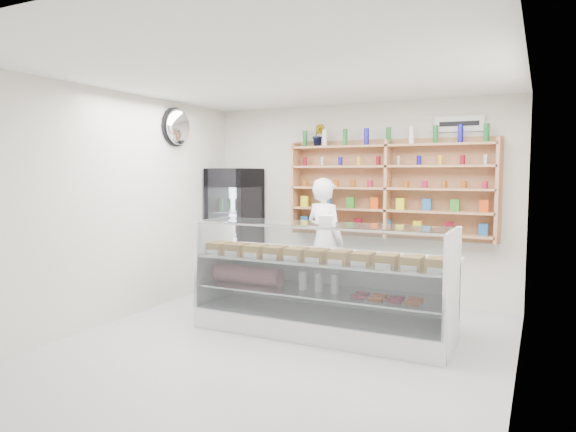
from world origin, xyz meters
The scene contains 8 objects.
room centered at (0.00, 0.00, 1.40)m, with size 5.00×5.00×5.00m.
display_counter centered at (0.22, 0.66, 0.35)m, with size 2.88×0.86×1.26m.
shop_worker centered at (-0.26, 1.93, 0.87)m, with size 0.64×0.42×1.74m, color white.
drinks_cooler centered at (-1.85, 2.13, 0.94)m, with size 0.71×0.69×1.88m.
wall_shelving centered at (0.50, 2.34, 1.59)m, with size 2.84×0.28×1.33m.
potted_plant centered at (-0.54, 2.34, 2.36)m, with size 0.18×0.14×0.32m, color #1E6626.
security_mirror centered at (-2.17, 1.20, 2.45)m, with size 0.15×0.50×0.50m, color silver.
wall_sign centered at (1.40, 2.47, 2.45)m, with size 0.62×0.03×0.20m, color white.
Camera 1 is at (2.40, -4.58, 1.81)m, focal length 32.00 mm.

